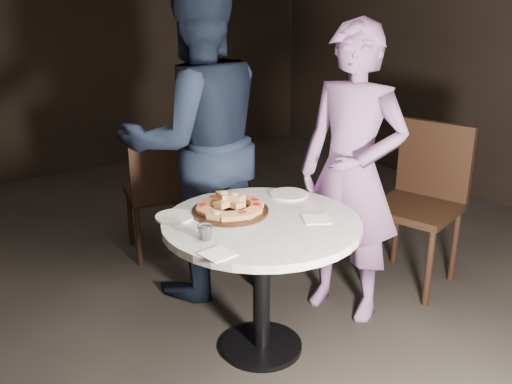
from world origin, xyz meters
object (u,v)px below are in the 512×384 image
Objects in this scene: chair_right at (423,193)px; diner_navy at (197,142)px; chair_far at (159,188)px; focaccia_pile at (230,204)px; serving_board at (230,211)px; diner_teal at (352,175)px; table at (262,246)px; water_glass at (205,232)px.

diner_navy reaches higher than chair_right.
chair_far is 1.73m from chair_right.
serving_board is at bearing -166.89° from focaccia_pile.
focaccia_pile is (0.00, 0.00, 0.04)m from serving_board.
diner_navy is 0.91m from diner_teal.
table is 1.29m from chair_right.
serving_board is 0.73m from diner_teal.
chair_right is at bearing 70.04° from diner_teal.
chair_far is (0.12, 1.13, -0.26)m from focaccia_pile.
chair_far is (0.05, 1.30, -0.08)m from table.
table is at bearing -106.82° from diner_teal.
diner_navy reaches higher than focaccia_pile.
diner_teal is at bearing -8.39° from serving_board.
serving_board is 1.11× the size of focaccia_pile.
diner_navy is (0.07, 0.76, 0.35)m from table.
diner_navy reaches higher than chair_far.
water_glass is (-0.26, -0.22, -0.01)m from focaccia_pile.
serving_board is at bearing -121.10° from diner_teal.
diner_navy is (0.14, 0.59, 0.20)m from serving_board.
diner_teal reaches higher than serving_board.
chair_right reaches higher than water_glass.
table is at bearing -66.52° from serving_board.
table is 2.67× the size of serving_board.
table is 0.68m from diner_teal.
chair_far is at bearing -80.04° from diner_navy.
chair_right is 0.54× the size of diner_navy.
chair_far reaches higher than serving_board.
chair_far reaches higher than table.
serving_board is at bearing -110.40° from chair_right.
table is at bearing 92.67° from diner_navy.
table is 0.62× the size of diner_teal.
serving_board is at bearing 39.74° from water_glass.
focaccia_pile is 1.37m from chair_right.
serving_board is 1.37m from chair_right.
table is 1.30m from chair_far.
focaccia_pile is at bearing 39.57° from water_glass.
focaccia_pile is 0.34× the size of chair_right.
water_glass is at bearing -172.34° from table.
chair_far is at bearing 87.96° from table.
chair_far is at bearing 74.19° from water_glass.
diner_navy is at bearing 76.70° from focaccia_pile.
water_glass is (-0.26, -0.22, 0.03)m from serving_board.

